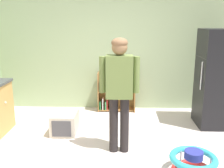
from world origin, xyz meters
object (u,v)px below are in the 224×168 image
at_px(bookshelf, 114,94).
at_px(standing_person, 119,85).
at_px(refrigerator, 219,79).
at_px(pet_carrier, 65,123).
at_px(baby_walker, 193,163).

height_order(bookshelf, standing_person, standing_person).
bearing_deg(refrigerator, bookshelf, 158.18).
relative_size(standing_person, pet_carrier, 3.06).
bearing_deg(baby_walker, standing_person, 148.33).
height_order(refrigerator, bookshelf, refrigerator).
distance_m(refrigerator, baby_walker, 2.02).
bearing_deg(baby_walker, bookshelf, 113.70).
xyz_separation_m(standing_person, pet_carrier, (-0.95, 0.64, -0.85)).
height_order(refrigerator, standing_person, refrigerator).
relative_size(bookshelf, pet_carrier, 1.54).
bearing_deg(bookshelf, refrigerator, -21.82).
bearing_deg(pet_carrier, standing_person, -33.85).
bearing_deg(pet_carrier, baby_walker, -32.78).
bearing_deg(pet_carrier, refrigerator, 9.35).
distance_m(refrigerator, pet_carrier, 2.88).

